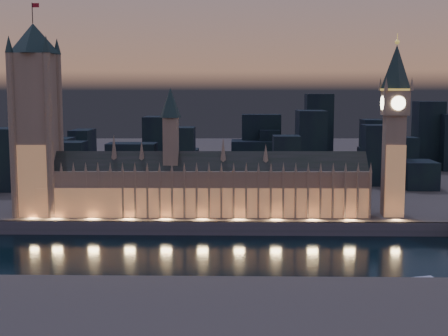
{
  "coord_description": "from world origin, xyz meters",
  "views": [
    {
      "loc": [
        12.76,
        -316.89,
        84.29
      ],
      "look_at": [
        5.0,
        55.0,
        38.0
      ],
      "focal_mm": 50.0,
      "sensor_mm": 36.0,
      "label": 1
    }
  ],
  "objects_px": {
    "victoria_tower": "(36,111)",
    "elizabeth_tower": "(395,116)",
    "river_boat": "(413,286)",
    "palace_of_westminster": "(202,185)"
  },
  "relations": [
    {
      "from": "elizabeth_tower",
      "to": "river_boat",
      "type": "distance_m",
      "value": 139.22
    },
    {
      "from": "elizabeth_tower",
      "to": "river_boat",
      "type": "height_order",
      "value": "elizabeth_tower"
    },
    {
      "from": "elizabeth_tower",
      "to": "victoria_tower",
      "type": "bearing_deg",
      "value": 180.0
    },
    {
      "from": "palace_of_westminster",
      "to": "victoria_tower",
      "type": "xyz_separation_m",
      "value": [
        -101.44,
        0.19,
        45.5
      ]
    },
    {
      "from": "palace_of_westminster",
      "to": "victoria_tower",
      "type": "bearing_deg",
      "value": 179.89
    },
    {
      "from": "elizabeth_tower",
      "to": "river_boat",
      "type": "bearing_deg",
      "value": -99.55
    },
    {
      "from": "palace_of_westminster",
      "to": "river_boat",
      "type": "distance_m",
      "value": 155.7
    },
    {
      "from": "victoria_tower",
      "to": "river_boat",
      "type": "distance_m",
      "value": 241.79
    },
    {
      "from": "victoria_tower",
      "to": "elizabeth_tower",
      "type": "relative_size",
      "value": 1.17
    },
    {
      "from": "palace_of_westminster",
      "to": "elizabeth_tower",
      "type": "bearing_deg",
      "value": 0.09
    }
  ]
}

